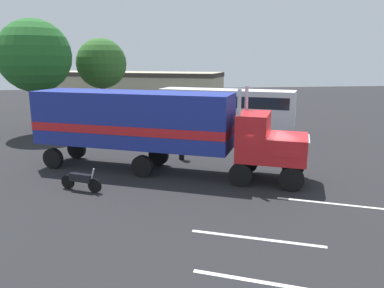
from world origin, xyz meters
TOP-DOWN VIEW (x-y plane):
  - ground_plane at (0.00, 0.00)m, footprint 120.00×120.00m
  - lane_stripe_near at (1.76, -3.50)m, footprint 4.05×2.02m
  - lane_stripe_mid at (-2.25, -5.97)m, footprint 4.10×1.89m
  - lane_stripe_far at (-2.60, -8.47)m, footprint 4.06×2.00m
  - semi_truck at (-5.32, 2.19)m, footprint 13.88×8.27m
  - person_bystander at (-3.55, 4.20)m, footprint 0.42×0.48m
  - parked_bus at (1.11, 12.71)m, footprint 10.94×7.33m
  - motorcycle at (-8.63, -0.43)m, footprint 1.89×1.11m
  - tree_left at (-9.18, 18.14)m, footprint 4.48×4.48m
  - tree_center at (-13.75, 13.70)m, footprint 5.56×5.56m
  - building_backdrop at (-7.03, 29.44)m, footprint 22.90×14.95m

SIDE VIEW (x-z plane):
  - ground_plane at x=0.00m, z-range 0.00..0.00m
  - lane_stripe_near at x=1.76m, z-range 0.00..0.01m
  - lane_stripe_mid at x=-2.25m, z-range 0.00..0.01m
  - lane_stripe_far at x=-2.60m, z-range 0.00..0.01m
  - motorcycle at x=-8.63m, z-range -0.08..1.04m
  - person_bystander at x=-3.55m, z-range 0.08..1.71m
  - parked_bus at x=1.11m, z-range 0.37..3.77m
  - building_backdrop at x=-7.03m, z-range 0.20..4.52m
  - semi_truck at x=-5.32m, z-range 0.27..4.77m
  - tree_left at x=-9.18m, z-range 1.57..9.24m
  - tree_center at x=-13.75m, z-range 1.62..10.45m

